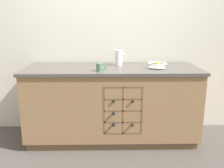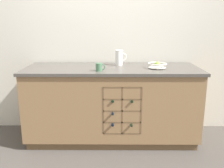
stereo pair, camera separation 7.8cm
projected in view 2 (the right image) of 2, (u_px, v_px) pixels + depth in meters
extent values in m
plane|color=#4C4742|center=(112.00, 138.00, 3.28)|extent=(14.00, 14.00, 0.00)
cube|color=silver|center=(112.00, 37.00, 3.37)|extent=(4.49, 0.06, 2.55)
cube|color=brown|center=(112.00, 135.00, 3.27)|extent=(2.03, 0.64, 0.09)
cube|color=#99724C|center=(112.00, 102.00, 3.15)|extent=(2.09, 0.70, 0.81)
cube|color=#514C47|center=(112.00, 69.00, 3.05)|extent=(2.13, 0.74, 0.03)
cube|color=brown|center=(122.00, 108.00, 2.91)|extent=(0.43, 0.01, 0.55)
cube|color=brown|center=(103.00, 109.00, 2.86)|extent=(0.02, 0.10, 0.55)
cube|color=brown|center=(141.00, 110.00, 2.86)|extent=(0.02, 0.10, 0.55)
cube|color=brown|center=(122.00, 132.00, 2.93)|extent=(0.43, 0.10, 0.02)
cube|color=brown|center=(122.00, 121.00, 2.89)|extent=(0.43, 0.10, 0.02)
cube|color=brown|center=(122.00, 110.00, 2.86)|extent=(0.43, 0.10, 0.02)
cube|color=brown|center=(122.00, 98.00, 2.82)|extent=(0.43, 0.10, 0.02)
cube|color=brown|center=(122.00, 86.00, 2.79)|extent=(0.43, 0.10, 0.02)
cube|color=brown|center=(122.00, 110.00, 2.86)|extent=(0.02, 0.10, 0.55)
cylinder|color=black|center=(113.00, 119.00, 3.00)|extent=(0.08, 0.20, 0.08)
cylinder|color=black|center=(113.00, 124.00, 2.86)|extent=(0.03, 0.09, 0.03)
cylinder|color=black|center=(130.00, 119.00, 3.00)|extent=(0.07, 0.21, 0.07)
cylinder|color=black|center=(131.00, 124.00, 2.86)|extent=(0.03, 0.09, 0.03)
cylinder|color=black|center=(113.00, 109.00, 2.95)|extent=(0.07, 0.19, 0.07)
cylinder|color=black|center=(113.00, 113.00, 2.82)|extent=(0.03, 0.08, 0.03)
cylinder|color=black|center=(113.00, 96.00, 2.96)|extent=(0.08, 0.21, 0.08)
cylinder|color=black|center=(113.00, 100.00, 2.81)|extent=(0.03, 0.09, 0.03)
cylinder|color=black|center=(131.00, 97.00, 2.94)|extent=(0.08, 0.20, 0.08)
cylinder|color=black|center=(132.00, 101.00, 2.80)|extent=(0.03, 0.09, 0.03)
cylinder|color=silver|center=(157.00, 68.00, 3.00)|extent=(0.10, 0.10, 0.01)
cone|color=silver|center=(157.00, 65.00, 3.00)|extent=(0.21, 0.21, 0.05)
torus|color=silver|center=(157.00, 64.00, 2.99)|extent=(0.23, 0.23, 0.02)
sphere|color=#7FA838|center=(157.00, 65.00, 2.99)|extent=(0.07, 0.07, 0.07)
cylinder|color=white|center=(119.00, 58.00, 3.18)|extent=(0.09, 0.09, 0.20)
torus|color=white|center=(119.00, 50.00, 3.16)|extent=(0.10, 0.10, 0.01)
torus|color=white|center=(123.00, 57.00, 3.18)|extent=(0.10, 0.01, 0.10)
cylinder|color=#4C7A56|center=(99.00, 67.00, 2.83)|extent=(0.07, 0.07, 0.09)
torus|color=#4C7A56|center=(102.00, 67.00, 2.83)|extent=(0.07, 0.01, 0.07)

